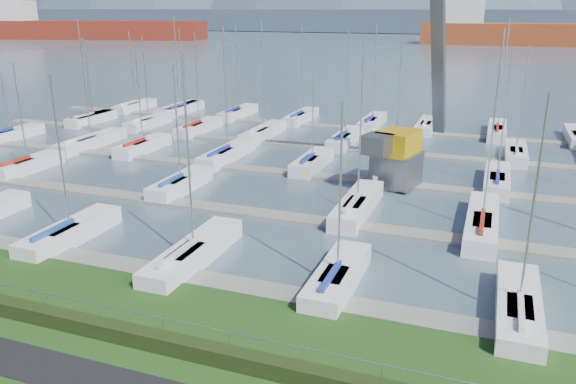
% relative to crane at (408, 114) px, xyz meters
% --- Properties ---
extents(water, '(800.00, 540.00, 0.20)m').
position_rel_crane_xyz_m(water, '(-4.50, 233.22, -5.73)').
color(water, '#495E6C').
extents(hedge, '(80.00, 0.70, 0.70)m').
position_rel_crane_xyz_m(hedge, '(-4.50, -27.18, -4.98)').
color(hedge, black).
rests_on(hedge, grass).
extents(fence, '(80.00, 0.04, 0.04)m').
position_rel_crane_xyz_m(fence, '(-4.50, -26.78, -4.13)').
color(fence, gray).
rests_on(fence, grass).
extents(foothill, '(900.00, 80.00, 12.00)m').
position_rel_crane_xyz_m(foothill, '(-4.50, 303.22, 0.67)').
color(foothill, '#415060').
rests_on(foothill, water).
extents(docks, '(90.00, 41.60, 0.25)m').
position_rel_crane_xyz_m(docks, '(-4.50, -0.78, -5.55)').
color(docks, gray).
rests_on(docks, water).
extents(crane, '(5.13, 13.44, 22.35)m').
position_rel_crane_xyz_m(crane, '(0.00, 0.00, 0.00)').
color(crane, '#5B5E63').
rests_on(crane, water).
extents(cargo_ship_west, '(101.89, 40.80, 21.50)m').
position_rel_crane_xyz_m(cargo_ship_west, '(-168.65, 166.50, -1.80)').
color(cargo_ship_west, maroon).
rests_on(cargo_ship_west, water).
extents(cargo_ship_mid, '(100.92, 22.90, 21.50)m').
position_rel_crane_xyz_m(cargo_ship_mid, '(22.49, 189.41, -1.79)').
color(cargo_ship_mid, brown).
rests_on(cargo_ship_mid, water).
extents(sailboat_fleet, '(75.67, 50.00, 12.78)m').
position_rel_crane_xyz_m(sailboat_fleet, '(-6.70, 2.81, 0.08)').
color(sailboat_fleet, silver).
rests_on(sailboat_fleet, water).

